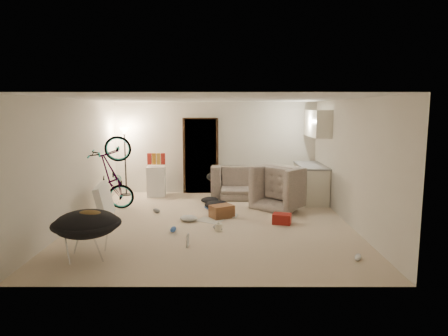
{
  "coord_description": "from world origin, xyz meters",
  "views": [
    {
      "loc": [
        0.24,
        -7.92,
        2.29
      ],
      "look_at": [
        0.24,
        0.6,
        1.04
      ],
      "focal_mm": 32.0,
      "sensor_mm": 36.0,
      "label": 1
    }
  ],
  "objects_px": {
    "floor_lamp": "(125,147)",
    "sofa": "(253,185)",
    "drink_case_a": "(222,211)",
    "armchair": "(287,192)",
    "saucer_chair": "(87,230)",
    "juicer": "(219,227)",
    "kitchen_counter": "(311,183)",
    "tv_box": "(104,201)",
    "bicycle": "(113,190)",
    "drink_case_b": "(282,219)",
    "mini_fridge": "(156,181)"
  },
  "relations": [
    {
      "from": "juicer",
      "to": "tv_box",
      "type": "bearing_deg",
      "value": 159.16
    },
    {
      "from": "floor_lamp",
      "to": "tv_box",
      "type": "relative_size",
      "value": 1.63
    },
    {
      "from": "armchair",
      "to": "juicer",
      "type": "bearing_deg",
      "value": 95.14
    },
    {
      "from": "saucer_chair",
      "to": "drink_case_b",
      "type": "relative_size",
      "value": 2.94
    },
    {
      "from": "armchair",
      "to": "juicer",
      "type": "xyz_separation_m",
      "value": [
        -1.6,
        -1.88,
        -0.29
      ]
    },
    {
      "from": "sofa",
      "to": "armchair",
      "type": "distance_m",
      "value": 1.36
    },
    {
      "from": "drink_case_b",
      "to": "drink_case_a",
      "type": "bearing_deg",
      "value": 174.41
    },
    {
      "from": "floor_lamp",
      "to": "tv_box",
      "type": "distance_m",
      "value": 2.49
    },
    {
      "from": "sofa",
      "to": "mini_fridge",
      "type": "bearing_deg",
      "value": 1.19
    },
    {
      "from": "bicycle",
      "to": "drink_case_b",
      "type": "distance_m",
      "value": 3.89
    },
    {
      "from": "armchair",
      "to": "mini_fridge",
      "type": "height_order",
      "value": "mini_fridge"
    },
    {
      "from": "kitchen_counter",
      "to": "juicer",
      "type": "height_order",
      "value": "kitchen_counter"
    },
    {
      "from": "drink_case_a",
      "to": "armchair",
      "type": "bearing_deg",
      "value": -0.31
    },
    {
      "from": "tv_box",
      "to": "drink_case_b",
      "type": "xyz_separation_m",
      "value": [
        3.71,
        -0.44,
        -0.26
      ]
    },
    {
      "from": "kitchen_counter",
      "to": "armchair",
      "type": "xyz_separation_m",
      "value": [
        -0.69,
        -0.7,
        -0.07
      ]
    },
    {
      "from": "floor_lamp",
      "to": "drink_case_a",
      "type": "height_order",
      "value": "floor_lamp"
    },
    {
      "from": "sofa",
      "to": "juicer",
      "type": "xyz_separation_m",
      "value": [
        -0.87,
        -3.03,
        -0.23
      ]
    },
    {
      "from": "tv_box",
      "to": "kitchen_counter",
      "type": "bearing_deg",
      "value": 11.8
    },
    {
      "from": "drink_case_a",
      "to": "tv_box",
      "type": "bearing_deg",
      "value": 149.99
    },
    {
      "from": "floor_lamp",
      "to": "saucer_chair",
      "type": "distance_m",
      "value": 4.71
    },
    {
      "from": "floor_lamp",
      "to": "sofa",
      "type": "distance_m",
      "value": 3.56
    },
    {
      "from": "mini_fridge",
      "to": "tv_box",
      "type": "distance_m",
      "value": 2.32
    },
    {
      "from": "armchair",
      "to": "saucer_chair",
      "type": "relative_size",
      "value": 1.09
    },
    {
      "from": "saucer_chair",
      "to": "kitchen_counter",
      "type": "bearing_deg",
      "value": 42.54
    },
    {
      "from": "kitchen_counter",
      "to": "armchair",
      "type": "height_order",
      "value": "kitchen_counter"
    },
    {
      "from": "kitchen_counter",
      "to": "saucer_chair",
      "type": "height_order",
      "value": "kitchen_counter"
    },
    {
      "from": "sofa",
      "to": "tv_box",
      "type": "height_order",
      "value": "tv_box"
    },
    {
      "from": "floor_lamp",
      "to": "mini_fridge",
      "type": "relative_size",
      "value": 2.27
    },
    {
      "from": "mini_fridge",
      "to": "saucer_chair",
      "type": "height_order",
      "value": "mini_fridge"
    },
    {
      "from": "sofa",
      "to": "drink_case_b",
      "type": "distance_m",
      "value": 2.58
    },
    {
      "from": "sofa",
      "to": "floor_lamp",
      "type": "bearing_deg",
      "value": 0.06
    },
    {
      "from": "sofa",
      "to": "saucer_chair",
      "type": "relative_size",
      "value": 2.06
    },
    {
      "from": "kitchen_counter",
      "to": "armchair",
      "type": "distance_m",
      "value": 0.99
    },
    {
      "from": "drink_case_b",
      "to": "juicer",
      "type": "height_order",
      "value": "drink_case_b"
    },
    {
      "from": "floor_lamp",
      "to": "drink_case_b",
      "type": "height_order",
      "value": "floor_lamp"
    },
    {
      "from": "drink_case_b",
      "to": "tv_box",
      "type": "bearing_deg",
      "value": -170.97
    },
    {
      "from": "floor_lamp",
      "to": "drink_case_b",
      "type": "relative_size",
      "value": 5.05
    },
    {
      "from": "saucer_chair",
      "to": "juicer",
      "type": "distance_m",
      "value": 2.47
    },
    {
      "from": "floor_lamp",
      "to": "saucer_chair",
      "type": "relative_size",
      "value": 1.72
    },
    {
      "from": "mini_fridge",
      "to": "floor_lamp",
      "type": "bearing_deg",
      "value": 169.31
    },
    {
      "from": "bicycle",
      "to": "saucer_chair",
      "type": "bearing_deg",
      "value": -178.05
    },
    {
      "from": "bicycle",
      "to": "saucer_chair",
      "type": "xyz_separation_m",
      "value": [
        0.42,
        -2.98,
        -0.01
      ]
    },
    {
      "from": "tv_box",
      "to": "juicer",
      "type": "relative_size",
      "value": 5.46
    },
    {
      "from": "tv_box",
      "to": "bicycle",
      "type": "bearing_deg",
      "value": 82.58
    },
    {
      "from": "mini_fridge",
      "to": "juicer",
      "type": "distance_m",
      "value": 3.58
    },
    {
      "from": "drink_case_b",
      "to": "juicer",
      "type": "bearing_deg",
      "value": -143.18
    },
    {
      "from": "mini_fridge",
      "to": "bicycle",
      "type": "bearing_deg",
      "value": -119.68
    },
    {
      "from": "tv_box",
      "to": "juicer",
      "type": "bearing_deg",
      "value": -28.26
    },
    {
      "from": "armchair",
      "to": "drink_case_a",
      "type": "relative_size",
      "value": 2.45
    },
    {
      "from": "kitchen_counter",
      "to": "tv_box",
      "type": "bearing_deg",
      "value": -160.78
    }
  ]
}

